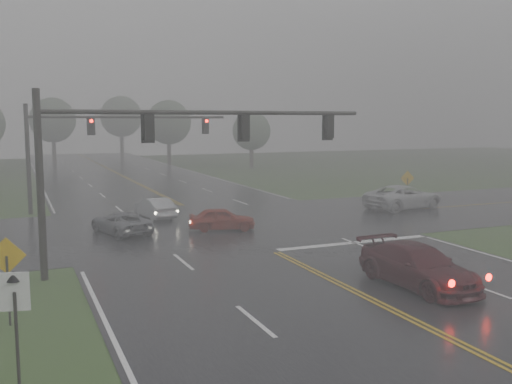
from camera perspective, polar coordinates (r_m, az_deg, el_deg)
name	(u,v)px	position (r m, az deg, el deg)	size (l,w,h in m)	color
main_road	(231,230)	(32.13, -2.49, -3.85)	(18.00, 160.00, 0.02)	black
cross_street	(219,224)	(33.98, -3.68, -3.25)	(120.00, 14.00, 0.02)	black
stop_bar	(354,243)	(29.21, 9.79, -5.06)	(8.50, 0.50, 0.01)	white
sedan_maroon	(417,287)	(22.27, 15.83, -9.11)	(2.15, 5.28, 1.53)	#3A0A10
sedan_red	(222,230)	(32.16, -3.43, -3.84)	(1.50, 3.74, 1.27)	maroon
sedan_silver	(155,218)	(36.52, -10.06, -2.61)	(1.37, 3.94, 1.30)	#B1B4B9
car_grey	(121,234)	(32.00, -13.36, -4.08)	(1.97, 4.28, 1.19)	slate
pickup_white	(403,209)	(41.13, 14.50, -1.64)	(2.72, 5.91, 1.64)	#B9BBBD
signal_gantry_near	(154,144)	(23.63, -10.17, 4.73)	(14.15, 0.32, 7.33)	black
signal_gantry_far	(95,136)	(40.35, -15.82, 5.43)	(13.71, 0.37, 7.22)	black
sign_diamond_west	(7,266)	(18.65, -23.64, -6.83)	(1.11, 0.24, 2.70)	black
sign_arrow_white	(15,312)	(13.67, -22.93, -10.96)	(0.63, 0.20, 2.89)	black
sign_diamond_east	(407,182)	(42.11, 14.89, 0.93)	(1.06, 0.21, 2.57)	black
tree_ne_a	(169,122)	(79.17, -8.73, 6.89)	(6.05, 6.05, 8.89)	#352922
tree_n_mid	(53,120)	(86.43, -19.66, 6.79)	(6.39, 6.39, 9.38)	#352922
tree_e_near	(251,131)	(73.85, -0.46, 6.11)	(4.94, 4.94, 7.25)	#352922
tree_n_far	(121,117)	(100.54, -13.35, 7.35)	(7.00, 7.00, 10.29)	#352922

